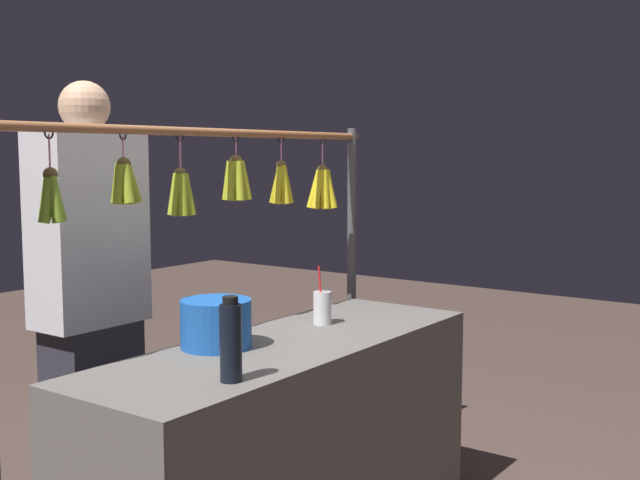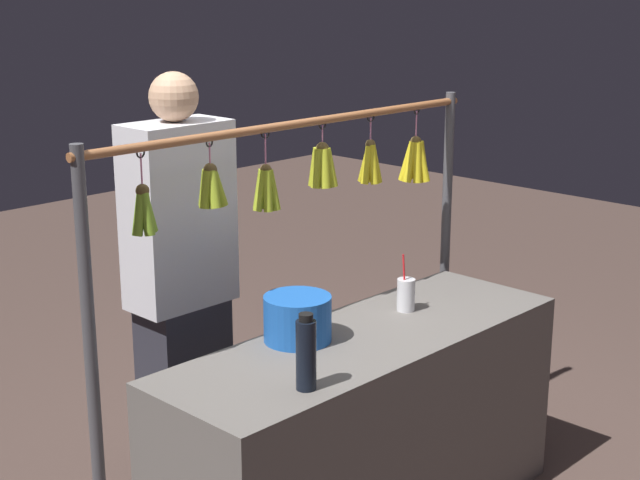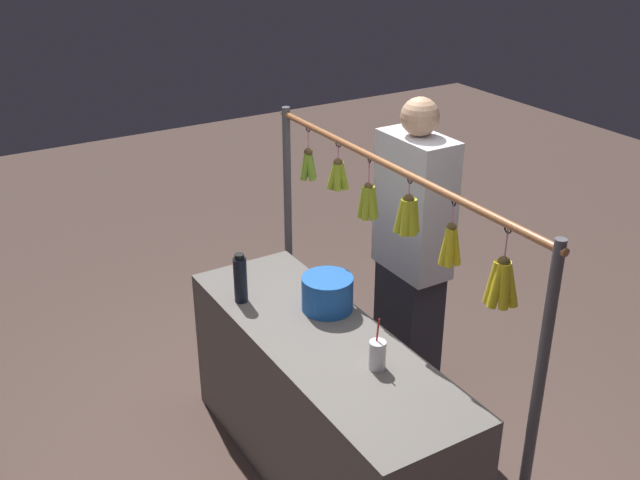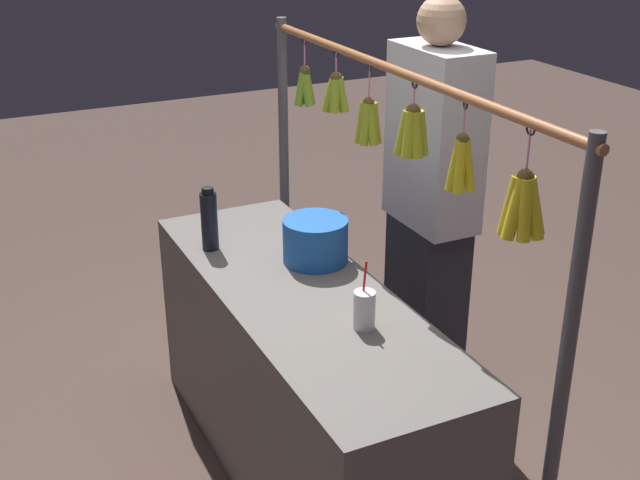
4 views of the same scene
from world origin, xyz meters
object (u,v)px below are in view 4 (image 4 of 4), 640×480
blue_bucket (315,240)px  drink_cup (364,310)px  vendor_person (430,214)px  water_bottle (209,220)px

blue_bucket → drink_cup: bearing=171.6°
blue_bucket → vendor_person: bearing=-81.5°
blue_bucket → vendor_person: vendor_person is taller
water_bottle → vendor_person: 0.93m
blue_bucket → drink_cup: drink_cup is taller
water_bottle → blue_bucket: bearing=-131.1°
drink_cup → water_bottle: bearing=16.8°
water_bottle → drink_cup: bearing=-163.2°
drink_cup → blue_bucket: bearing=-8.4°
water_bottle → drink_cup: size_ratio=1.10×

